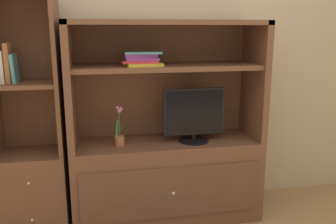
{
  "coord_description": "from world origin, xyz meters",
  "views": [
    {
      "loc": [
        -0.52,
        -2.29,
        1.55
      ],
      "look_at": [
        0.0,
        0.35,
        0.92
      ],
      "focal_mm": 37.9,
      "sensor_mm": 36.0,
      "label": 1
    }
  ],
  "objects_px": {
    "tv_monitor": "(194,115)",
    "upright_book_row": "(6,66)",
    "media_console": "(167,158)",
    "magazine_stack": "(141,59)",
    "potted_plant": "(120,136)",
    "bookshelf_tall": "(32,159)"
  },
  "relations": [
    {
      "from": "bookshelf_tall",
      "to": "media_console",
      "type": "bearing_deg",
      "value": -0.22
    },
    {
      "from": "tv_monitor",
      "to": "magazine_stack",
      "type": "distance_m",
      "value": 0.61
    },
    {
      "from": "tv_monitor",
      "to": "upright_book_row",
      "type": "xyz_separation_m",
      "value": [
        -1.37,
        0.06,
        0.41
      ]
    },
    {
      "from": "tv_monitor",
      "to": "upright_book_row",
      "type": "relative_size",
      "value": 1.75
    },
    {
      "from": "media_console",
      "to": "tv_monitor",
      "type": "height_order",
      "value": "media_console"
    },
    {
      "from": "potted_plant",
      "to": "magazine_stack",
      "type": "height_order",
      "value": "magazine_stack"
    },
    {
      "from": "potted_plant",
      "to": "bookshelf_tall",
      "type": "relative_size",
      "value": 0.17
    },
    {
      "from": "media_console",
      "to": "upright_book_row",
      "type": "relative_size",
      "value": 5.77
    },
    {
      "from": "magazine_stack",
      "to": "upright_book_row",
      "type": "xyz_separation_m",
      "value": [
        -0.96,
        0.0,
        -0.04
      ]
    },
    {
      "from": "media_console",
      "to": "magazine_stack",
      "type": "distance_m",
      "value": 0.84
    },
    {
      "from": "tv_monitor",
      "to": "upright_book_row",
      "type": "height_order",
      "value": "upright_book_row"
    },
    {
      "from": "potted_plant",
      "to": "magazine_stack",
      "type": "xyz_separation_m",
      "value": [
        0.18,
        0.04,
        0.58
      ]
    },
    {
      "from": "tv_monitor",
      "to": "upright_book_row",
      "type": "bearing_deg",
      "value": 177.68
    },
    {
      "from": "media_console",
      "to": "potted_plant",
      "type": "bearing_deg",
      "value": -172.66
    },
    {
      "from": "bookshelf_tall",
      "to": "magazine_stack",
      "type": "bearing_deg",
      "value": -0.84
    },
    {
      "from": "media_console",
      "to": "tv_monitor",
      "type": "xyz_separation_m",
      "value": [
        0.21,
        -0.06,
        0.37
      ]
    },
    {
      "from": "magazine_stack",
      "to": "bookshelf_tall",
      "type": "distance_m",
      "value": 1.13
    },
    {
      "from": "media_console",
      "to": "tv_monitor",
      "type": "bearing_deg",
      "value": -16.24
    },
    {
      "from": "potted_plant",
      "to": "bookshelf_tall",
      "type": "distance_m",
      "value": 0.68
    },
    {
      "from": "magazine_stack",
      "to": "bookshelf_tall",
      "type": "bearing_deg",
      "value": 179.16
    },
    {
      "from": "tv_monitor",
      "to": "media_console",
      "type": "bearing_deg",
      "value": 163.76
    },
    {
      "from": "potted_plant",
      "to": "media_console",
      "type": "bearing_deg",
      "value": 7.34
    }
  ]
}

